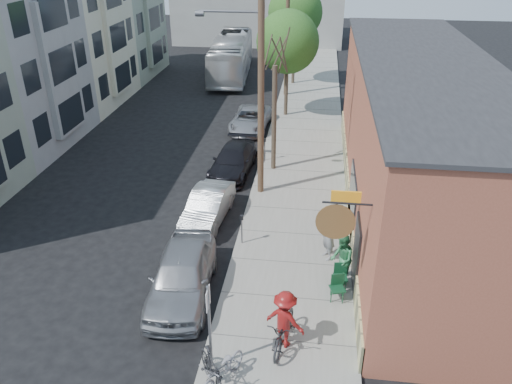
# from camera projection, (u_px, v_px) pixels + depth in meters

# --- Properties ---
(ground) EXTENTS (120.00, 120.00, 0.00)m
(ground) POSITION_uv_depth(u_px,v_px,m) (179.00, 257.00, 18.96)
(ground) COLOR black
(sidewalk) EXTENTS (4.50, 58.00, 0.15)m
(sidewalk) POSITION_uv_depth(u_px,v_px,m) (304.00, 149.00, 28.11)
(sidewalk) COLOR gray
(sidewalk) RESTS_ON ground
(cafe_building) EXTENTS (6.60, 20.20, 6.61)m
(cafe_building) POSITION_uv_depth(u_px,v_px,m) (415.00, 139.00, 20.81)
(cafe_building) COLOR #964D37
(cafe_building) RESTS_ON ground
(apartment_row) EXTENTS (6.30, 32.00, 9.00)m
(apartment_row) POSITION_uv_depth(u_px,v_px,m) (45.00, 51.00, 30.49)
(apartment_row) COLOR gray
(apartment_row) RESTS_ON ground
(sign_post) EXTENTS (0.07, 0.45, 2.80)m
(sign_post) POSITION_uv_depth(u_px,v_px,m) (209.00, 320.00, 13.25)
(sign_post) COLOR slate
(sign_post) RESTS_ON sidewalk
(parking_meter_near) EXTENTS (0.14, 0.14, 1.24)m
(parking_meter_near) POSITION_uv_depth(u_px,v_px,m) (242.00, 225.00, 19.18)
(parking_meter_near) COLOR slate
(parking_meter_near) RESTS_ON sidewalk
(parking_meter_far) EXTENTS (0.14, 0.14, 1.24)m
(parking_meter_far) POSITION_uv_depth(u_px,v_px,m) (265.00, 146.00, 26.22)
(parking_meter_far) COLOR slate
(parking_meter_far) RESTS_ON sidewalk
(utility_pole_near) EXTENTS (3.57, 0.28, 10.00)m
(utility_pole_near) POSITION_uv_depth(u_px,v_px,m) (260.00, 80.00, 21.02)
(utility_pole_near) COLOR #503A28
(utility_pole_near) RESTS_ON sidewalk
(utility_pole_far) EXTENTS (1.80, 0.28, 10.00)m
(utility_pole_far) POSITION_uv_depth(u_px,v_px,m) (287.00, 22.00, 34.92)
(utility_pole_far) COLOR #503A28
(utility_pole_far) RESTS_ON sidewalk
(tree_bare) EXTENTS (0.24, 0.24, 5.27)m
(tree_bare) POSITION_uv_depth(u_px,v_px,m) (274.00, 119.00, 24.51)
(tree_bare) COLOR #44392C
(tree_bare) RESTS_ON sidewalk
(tree_leafy_mid) EXTENTS (3.93, 3.93, 6.69)m
(tree_leafy_mid) POSITION_uv_depth(u_px,v_px,m) (288.00, 42.00, 31.05)
(tree_leafy_mid) COLOR #44392C
(tree_leafy_mid) RESTS_ON sidewalk
(tree_leafy_far) EXTENTS (4.12, 4.12, 7.43)m
(tree_leafy_far) POSITION_uv_depth(u_px,v_px,m) (295.00, 13.00, 37.67)
(tree_leafy_far) COLOR #44392C
(tree_leafy_far) RESTS_ON sidewalk
(patio_chair_a) EXTENTS (0.54, 0.54, 0.88)m
(patio_chair_a) POSITION_uv_depth(u_px,v_px,m) (340.00, 277.00, 16.91)
(patio_chair_a) COLOR #113F24
(patio_chair_a) RESTS_ON sidewalk
(patio_chair_b) EXTENTS (0.63, 0.63, 0.88)m
(patio_chair_b) POSITION_uv_depth(u_px,v_px,m) (337.00, 288.00, 16.37)
(patio_chair_b) COLOR #113F24
(patio_chair_b) RESTS_ON sidewalk
(patron_grey) EXTENTS (0.70, 0.82, 1.92)m
(patron_grey) POSITION_uv_depth(u_px,v_px,m) (329.00, 236.00, 18.23)
(patron_grey) COLOR gray
(patron_grey) RESTS_ON sidewalk
(patron_green) EXTENTS (0.80, 0.98, 1.89)m
(patron_green) POSITION_uv_depth(u_px,v_px,m) (342.00, 259.00, 16.96)
(patron_green) COLOR #327E4B
(patron_green) RESTS_ON sidewalk
(cyclist) EXTENTS (1.39, 1.12, 1.88)m
(cyclist) POSITION_uv_depth(u_px,v_px,m) (285.00, 319.00, 14.35)
(cyclist) COLOR maroon
(cyclist) RESTS_ON sidewalk
(cyclist_bike) EXTENTS (1.09, 2.19, 1.10)m
(cyclist_bike) POSITION_uv_depth(u_px,v_px,m) (284.00, 330.00, 14.53)
(cyclist_bike) COLOR black
(cyclist_bike) RESTS_ON sidewalk
(parked_bike_a) EXTENTS (1.42, 1.82, 1.10)m
(parked_bike_a) POSITION_uv_depth(u_px,v_px,m) (213.00, 370.00, 13.18)
(parked_bike_a) COLOR black
(parked_bike_a) RESTS_ON sidewalk
(parked_bike_b) EXTENTS (1.45, 1.97, 0.99)m
(parked_bike_b) POSITION_uv_depth(u_px,v_px,m) (222.00, 371.00, 13.23)
(parked_bike_b) COLOR gray
(parked_bike_b) RESTS_ON sidewalk
(car_0) EXTENTS (2.29, 4.95, 1.64)m
(car_0) POSITION_uv_depth(u_px,v_px,m) (182.00, 275.00, 16.63)
(car_0) COLOR #929499
(car_0) RESTS_ON ground
(car_1) EXTENTS (1.76, 4.17, 1.34)m
(car_1) POSITION_uv_depth(u_px,v_px,m) (208.00, 206.00, 21.07)
(car_1) COLOR #B0B5B8
(car_1) RESTS_ON ground
(car_2) EXTENTS (2.20, 4.72, 1.33)m
(car_2) POSITION_uv_depth(u_px,v_px,m) (233.00, 161.00, 25.28)
(car_2) COLOR black
(car_2) RESTS_ON ground
(car_3) EXTENTS (2.33, 4.73, 1.29)m
(car_3) POSITION_uv_depth(u_px,v_px,m) (250.00, 119.00, 30.89)
(car_3) COLOR #96989D
(car_3) RESTS_ON ground
(bus) EXTENTS (3.62, 12.00, 3.30)m
(bus) POSITION_uv_depth(u_px,v_px,m) (231.00, 56.00, 41.94)
(bus) COLOR silver
(bus) RESTS_ON ground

